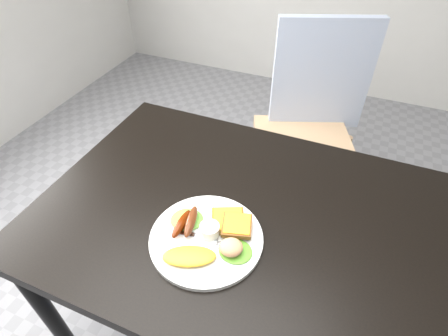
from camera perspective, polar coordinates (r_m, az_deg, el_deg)
The scene contains 15 objects.
room_floor at distance 1.64m, azimuth 2.93°, elevation -25.22°, with size 4.00×4.50×0.02m, color gray.
dining_table at distance 1.00m, azimuth 4.39°, elevation -8.34°, with size 1.20×0.80×0.04m, color black.
dining_chair at distance 1.73m, azimuth 12.77°, elevation 3.42°, with size 0.46×0.46×0.05m, color tan.
person at distance 1.37m, azimuth 9.80°, elevation 9.24°, with size 0.56×0.37×1.55m, color navy.
plate at distance 0.92m, azimuth -2.90°, elevation -11.41°, with size 0.29×0.29×0.01m, color white.
lettuce_left at distance 0.95m, azimuth -6.08°, elevation -8.35°, with size 0.09×0.08×0.01m, color #2D8324.
lettuce_right at distance 0.89m, azimuth 1.87°, elevation -13.39°, with size 0.09×0.08×0.01m, color #5D932B.
omelette at distance 0.88m, azimuth -5.71°, elevation -14.14°, with size 0.13×0.06×0.02m, color yellow.
sausage_a at distance 0.93m, azimuth -6.96°, elevation -9.01°, with size 0.02×0.10×0.02m, color #632207.
sausage_b at distance 0.93m, azimuth -5.43°, elevation -8.64°, with size 0.03×0.11×0.03m, color #5E2613.
ramekin at distance 0.91m, azimuth -2.36°, elevation -10.06°, with size 0.05×0.05×0.03m, color white.
toast_a at distance 0.94m, azimuth 0.65°, elevation -8.64°, with size 0.09×0.09×0.01m, color olive.
toast_b at distance 0.92m, azimuth 2.13°, elevation -9.36°, with size 0.08×0.08×0.01m, color brown.
potato_salad at distance 0.87m, azimuth 1.16°, elevation -12.81°, with size 0.06×0.05×0.03m, color beige.
fork at distance 0.93m, azimuth -5.94°, elevation -10.66°, with size 0.16×0.01×0.00m, color #ADAFB7.
Camera 1 is at (0.17, -0.62, 1.49)m, focal length 28.00 mm.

